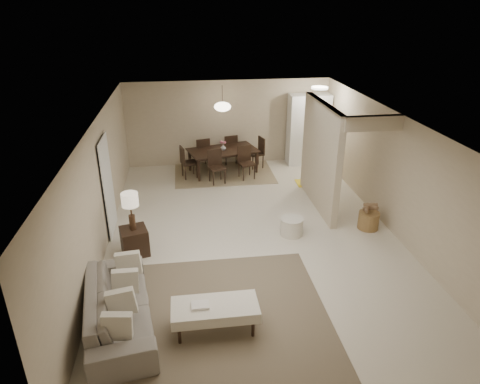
{
  "coord_description": "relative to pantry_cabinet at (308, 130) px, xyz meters",
  "views": [
    {
      "loc": [
        -1.33,
        -7.84,
        4.57
      ],
      "look_at": [
        -0.27,
        -0.08,
        1.05
      ],
      "focal_mm": 32.0,
      "sensor_mm": 36.0,
      "label": 1
    }
  ],
  "objects": [
    {
      "name": "floor",
      "position": [
        -2.35,
        -4.15,
        -1.05
      ],
      "size": [
        9.0,
        9.0,
        0.0
      ],
      "primitive_type": "plane",
      "color": "beige",
      "rests_on": "ground"
    },
    {
      "name": "ceiling",
      "position": [
        -2.35,
        -4.15,
        1.45
      ],
      "size": [
        9.0,
        9.0,
        0.0
      ],
      "primitive_type": "plane",
      "rotation": [
        3.14,
        0.0,
        0.0
      ],
      "color": "white",
      "rests_on": "back_wall"
    },
    {
      "name": "back_wall",
      "position": [
        -2.35,
        0.35,
        0.2
      ],
      "size": [
        6.0,
        0.0,
        6.0
      ],
      "primitive_type": "plane",
      "rotation": [
        1.57,
        0.0,
        0.0
      ],
      "color": "#BAA98D",
      "rests_on": "floor"
    },
    {
      "name": "left_wall",
      "position": [
        -5.35,
        -4.15,
        0.2
      ],
      "size": [
        0.0,
        9.0,
        9.0
      ],
      "primitive_type": "plane",
      "rotation": [
        1.57,
        0.0,
        1.57
      ],
      "color": "#BAA98D",
      "rests_on": "floor"
    },
    {
      "name": "right_wall",
      "position": [
        0.65,
        -4.15,
        0.2
      ],
      "size": [
        0.0,
        9.0,
        9.0
      ],
      "primitive_type": "plane",
      "rotation": [
        1.57,
        0.0,
        -1.57
      ],
      "color": "#BAA98D",
      "rests_on": "floor"
    },
    {
      "name": "partition",
      "position": [
        -0.55,
        -2.9,
        0.2
      ],
      "size": [
        0.15,
        2.5,
        2.5
      ],
      "primitive_type": "cube",
      "color": "#BAA98D",
      "rests_on": "floor"
    },
    {
      "name": "doorway",
      "position": [
        -5.32,
        -3.55,
        -0.03
      ],
      "size": [
        0.04,
        0.9,
        2.04
      ],
      "primitive_type": "cube",
      "color": "black",
      "rests_on": "floor"
    },
    {
      "name": "pantry_cabinet",
      "position": [
        0.0,
        0.0,
        0.0
      ],
      "size": [
        1.2,
        0.55,
        2.1
      ],
      "primitive_type": "cube",
      "color": "white",
      "rests_on": "floor"
    },
    {
      "name": "flush_light",
      "position": [
        -0.05,
        -0.95,
        1.41
      ],
      "size": [
        0.44,
        0.44,
        0.05
      ],
      "primitive_type": "cylinder",
      "color": "white",
      "rests_on": "ceiling"
    },
    {
      "name": "living_rug",
      "position": [
        -3.16,
        -6.62,
        -1.04
      ],
      "size": [
        3.2,
        3.2,
        0.01
      ],
      "primitive_type": "cube",
      "color": "brown",
      "rests_on": "floor"
    },
    {
      "name": "sofa",
      "position": [
        -4.8,
        -6.62,
        -0.71
      ],
      "size": [
        2.45,
        1.27,
        0.68
      ],
      "primitive_type": "imported",
      "rotation": [
        0.0,
        0.0,
        1.73
      ],
      "color": "gray",
      "rests_on": "floor"
    },
    {
      "name": "ottoman_bench",
      "position": [
        -3.36,
        -6.92,
        -0.68
      ],
      "size": [
        1.29,
        0.6,
        0.46
      ],
      "rotation": [
        0.0,
        0.0,
        0.0
      ],
      "color": "beige",
      "rests_on": "living_rug"
    },
    {
      "name": "side_table",
      "position": [
        -4.75,
        -4.56,
        -0.78
      ],
      "size": [
        0.61,
        0.61,
        0.54
      ],
      "primitive_type": "cube",
      "rotation": [
        0.0,
        0.0,
        0.27
      ],
      "color": "black",
      "rests_on": "floor"
    },
    {
      "name": "table_lamp",
      "position": [
        -4.75,
        -4.56,
        0.05
      ],
      "size": [
        0.32,
        0.32,
        0.76
      ],
      "color": "#4A311F",
      "rests_on": "side_table"
    },
    {
      "name": "round_pouf",
      "position": [
        -1.52,
        -4.25,
        -0.86
      ],
      "size": [
        0.49,
        0.49,
        0.38
      ],
      "primitive_type": "cylinder",
      "color": "beige",
      "rests_on": "floor"
    },
    {
      "name": "wicker_basket",
      "position": [
        0.21,
        -4.2,
        -0.86
      ],
      "size": [
        0.48,
        0.48,
        0.38
      ],
      "primitive_type": "cylinder",
      "rotation": [
        0.0,
        0.0,
        0.07
      ],
      "color": "brown",
      "rests_on": "floor"
    },
    {
      "name": "dining_rug",
      "position": [
        -2.59,
        -0.45,
        -1.04
      ],
      "size": [
        2.8,
        2.1,
        0.01
      ],
      "primitive_type": "cube",
      "color": "#8E7958",
      "rests_on": "floor"
    },
    {
      "name": "dining_table",
      "position": [
        -2.59,
        -0.45,
        -0.71
      ],
      "size": [
        2.13,
        1.53,
        0.68
      ],
      "primitive_type": "imported",
      "rotation": [
        0.0,
        0.0,
        0.26
      ],
      "color": "black",
      "rests_on": "dining_rug"
    },
    {
      "name": "dining_chairs",
      "position": [
        -2.59,
        -0.45,
        -0.59
      ],
      "size": [
        2.47,
        2.03,
        0.91
      ],
      "color": "black",
      "rests_on": "dining_rug"
    },
    {
      "name": "vase",
      "position": [
        -2.59,
        -0.45,
        -0.29
      ],
      "size": [
        0.18,
        0.18,
        0.17
      ],
      "primitive_type": "imported",
      "rotation": [
        0.0,
        0.0,
        0.17
      ],
      "color": "silver",
      "rests_on": "dining_table"
    },
    {
      "name": "yellow_mat",
      "position": [
        -0.25,
        -1.57,
        -1.04
      ],
      "size": [
        0.91,
        0.56,
        0.01
      ],
      "primitive_type": "cube",
      "rotation": [
        0.0,
        0.0,
        -0.02
      ],
      "color": "yellow",
      "rests_on": "floor"
    },
    {
      "name": "pendant_light",
      "position": [
        -2.59,
        -0.45,
        0.87
      ],
      "size": [
        0.46,
        0.46,
        0.71
      ],
      "color": "#4A311F",
      "rests_on": "ceiling"
    }
  ]
}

